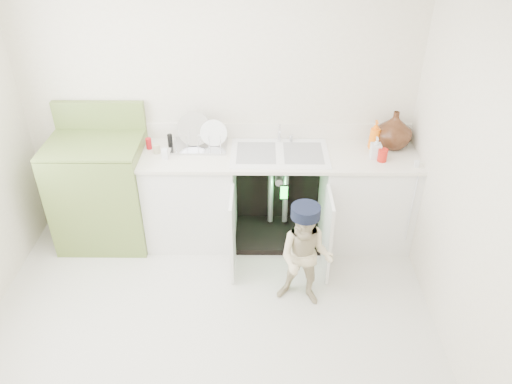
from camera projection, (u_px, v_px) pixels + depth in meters
ground at (210, 331)px, 3.83m from camera, size 3.50×3.50×0.00m
room_shell at (200, 195)px, 3.15m from camera, size 6.00×5.50×1.26m
counter_run at (282, 194)px, 4.58m from camera, size 2.44×1.02×1.23m
avocado_stove at (102, 190)px, 4.55m from camera, size 0.82×0.65×1.27m
repair_worker at (306, 256)px, 3.86m from camera, size 0.51×0.74×0.91m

